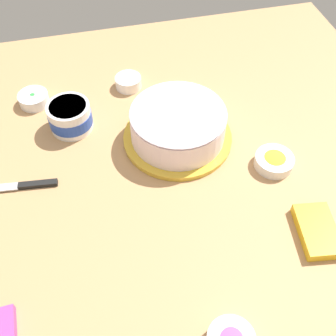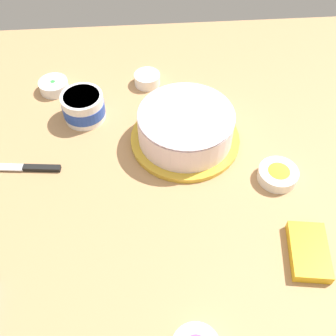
% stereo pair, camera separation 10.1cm
% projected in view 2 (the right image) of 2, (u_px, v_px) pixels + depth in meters
% --- Properties ---
extents(ground_plane, '(1.54, 1.54, 0.00)m').
position_uv_depth(ground_plane, '(158.00, 198.00, 0.99)').
color(ground_plane, tan).
extents(frosted_cake, '(0.30, 0.30, 0.11)m').
position_uv_depth(frosted_cake, '(186.00, 127.00, 1.07)').
color(frosted_cake, gold).
rests_on(frosted_cake, ground_plane).
extents(frosting_tub, '(0.12, 0.12, 0.08)m').
position_uv_depth(frosting_tub, '(83.00, 106.00, 1.14)').
color(frosting_tub, white).
rests_on(frosting_tub, ground_plane).
extents(spreading_knife, '(0.04, 0.24, 0.01)m').
position_uv_depth(spreading_knife, '(23.00, 168.00, 1.05)').
color(spreading_knife, silver).
rests_on(spreading_knife, ground_plane).
extents(sprinkle_bowl_green, '(0.09, 0.09, 0.03)m').
position_uv_depth(sprinkle_bowl_green, '(54.00, 85.00, 1.23)').
color(sprinkle_bowl_green, white).
rests_on(sprinkle_bowl_green, ground_plane).
extents(sprinkle_bowl_yellow, '(0.10, 0.10, 0.03)m').
position_uv_depth(sprinkle_bowl_yellow, '(278.00, 174.00, 1.02)').
color(sprinkle_bowl_yellow, white).
rests_on(sprinkle_bowl_yellow, ground_plane).
extents(sprinkle_bowl_blue, '(0.08, 0.08, 0.04)m').
position_uv_depth(sprinkle_bowl_blue, '(147.00, 79.00, 1.25)').
color(sprinkle_bowl_blue, white).
rests_on(sprinkle_bowl_blue, ground_plane).
extents(candy_box_lower, '(0.15, 0.10, 0.03)m').
position_uv_depth(candy_box_lower, '(309.00, 251.00, 0.89)').
color(candy_box_lower, yellow).
rests_on(candy_box_lower, ground_plane).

